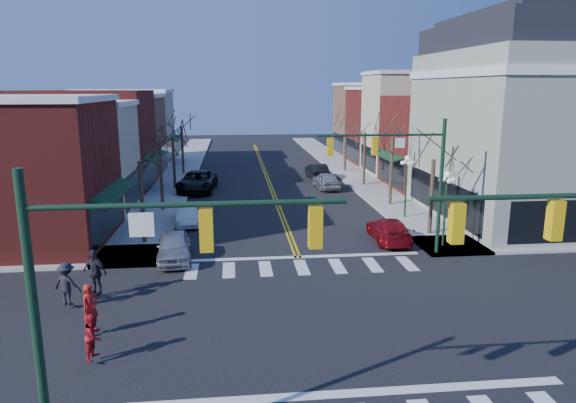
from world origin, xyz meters
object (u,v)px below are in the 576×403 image
object	(u,v)px
car_right_near	(389,230)
car_right_mid	(326,180)
car_right_far	(317,171)
car_left_far	(197,181)
pedestrian_red_a	(90,308)
lamppost_corner	(446,196)
car_left_mid	(186,214)
pedestrian_red_b	(94,336)
car_left_near	(174,247)
victorian_corner	(534,120)
pedestrian_dark_a	(95,272)
lamppost_midblock	(406,176)
pedestrian_dark_b	(67,284)

from	to	relation	value
car_right_near	car_right_mid	world-z (taller)	car_right_mid
car_right_mid	car_right_far	world-z (taller)	car_right_far
car_left_far	car_right_far	size ratio (longest dim) A/B	1.36
pedestrian_red_a	lamppost_corner	bearing A→B (deg)	-25.84
car_left_mid	pedestrian_red_b	distance (m)	17.25
lamppost_corner	car_left_near	size ratio (longest dim) A/B	1.02
victorian_corner	pedestrian_red_b	distance (m)	29.96
car_left_far	car_right_mid	world-z (taller)	car_left_far
car_right_near	car_right_mid	size ratio (longest dim) A/B	1.06
pedestrian_red_b	pedestrian_dark_a	bearing A→B (deg)	25.70
lamppost_corner	car_left_mid	world-z (taller)	lamppost_corner
lamppost_midblock	pedestrian_red_b	bearing A→B (deg)	-133.36
car_left_near	pedestrian_dark_a	xyz separation A→B (m)	(-2.77, -4.57, 0.42)
victorian_corner	lamppost_midblock	world-z (taller)	victorian_corner
victorian_corner	car_left_near	bearing A→B (deg)	-164.15
car_left_near	pedestrian_dark_b	distance (m)	6.65
lamppost_midblock	car_left_far	distance (m)	18.49
lamppost_midblock	car_right_far	size ratio (longest dim) A/B	0.95
lamppost_corner	pedestrian_dark_b	bearing A→B (deg)	-161.53
car_left_far	car_right_near	size ratio (longest dim) A/B	1.34
car_left_mid	lamppost_corner	bearing A→B (deg)	-31.75
lamppost_corner	car_left_mid	distance (m)	16.23
car_left_mid	pedestrian_dark_b	size ratio (longest dim) A/B	2.26
pedestrian_dark_b	car_right_far	bearing A→B (deg)	-99.57
car_left_far	car_left_near	bearing A→B (deg)	-84.69
car_left_far	lamppost_midblock	bearing A→B (deg)	-32.05
car_left_near	pedestrian_dark_a	distance (m)	5.36
victorian_corner	car_right_near	xyz separation A→B (m)	(-10.89, -4.37, -5.99)
car_right_mid	pedestrian_dark_a	world-z (taller)	pedestrian_dark_a
car_right_far	car_right_mid	bearing A→B (deg)	86.40
car_right_mid	pedestrian_dark_b	bearing A→B (deg)	54.19
lamppost_midblock	car_left_mid	world-z (taller)	lamppost_midblock
pedestrian_red_a	pedestrian_dark_b	distance (m)	2.95
car_left_far	car_right_mid	distance (m)	11.20
pedestrian_red_b	pedestrian_dark_a	distance (m)	5.59
car_left_near	lamppost_midblock	bearing A→B (deg)	20.15
lamppost_midblock	pedestrian_red_b	distance (m)	23.46
victorian_corner	pedestrian_red_b	xyz separation A→B (m)	(-24.34, -16.49, -5.74)
victorian_corner	car_left_near	world-z (taller)	victorian_corner
car_left_near	pedestrian_red_b	bearing A→B (deg)	-103.68
car_right_far	pedestrian_dark_a	world-z (taller)	pedestrian_dark_a
lamppost_corner	car_right_mid	xyz separation A→B (m)	(-3.40, 17.55, -2.22)
victorian_corner	car_left_far	world-z (taller)	victorian_corner
pedestrian_red_a	car_right_near	bearing A→B (deg)	-17.12
car_left_far	pedestrian_red_b	distance (m)	28.17
car_right_mid	pedestrian_dark_a	distance (m)	26.58
car_left_far	car_right_near	bearing A→B (deg)	-47.83
car_left_far	pedestrian_red_a	world-z (taller)	pedestrian_red_a
victorian_corner	pedestrian_red_a	xyz separation A→B (m)	(-24.94, -14.58, -5.61)
lamppost_midblock	car_right_near	world-z (taller)	lamppost_midblock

